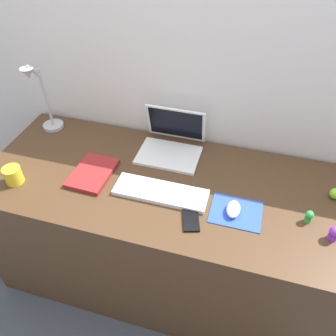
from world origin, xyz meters
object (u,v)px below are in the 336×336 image
(cell_phone, at_px, (191,219))
(coffee_mug, at_px, (13,175))
(mouse, at_px, (233,209))
(notebook_pad, at_px, (93,173))
(toy_figurine_lime, at_px, (335,194))
(desk_lamp, at_px, (42,101))
(laptop, at_px, (172,141))
(toy_figurine_green, at_px, (309,216))
(toy_figurine_purple, at_px, (334,233))
(keyboard, at_px, (161,192))

(cell_phone, xyz_separation_m, coffee_mug, (-0.82, -0.01, 0.03))
(mouse, xyz_separation_m, notebook_pad, (-0.66, 0.05, -0.01))
(notebook_pad, bearing_deg, toy_figurine_lime, 10.02)
(desk_lamp, xyz_separation_m, notebook_pad, (0.38, -0.26, -0.17))
(laptop, xyz_separation_m, cell_phone, (0.20, -0.42, -0.05))
(cell_phone, height_order, notebook_pad, notebook_pad)
(toy_figurine_lime, bearing_deg, mouse, -153.13)
(laptop, distance_m, cell_phone, 0.46)
(cell_phone, distance_m, desk_lamp, 0.98)
(laptop, xyz_separation_m, toy_figurine_green, (0.65, -0.30, -0.02))
(toy_figurine_green, bearing_deg, notebook_pad, 179.23)
(mouse, relative_size, notebook_pad, 0.40)
(coffee_mug, relative_size, toy_figurine_green, 1.40)
(laptop, relative_size, notebook_pad, 1.25)
(mouse, distance_m, toy_figurine_purple, 0.38)
(toy_figurine_purple, distance_m, toy_figurine_lime, 0.23)
(toy_figurine_purple, bearing_deg, mouse, 176.06)
(notebook_pad, bearing_deg, keyboard, -3.64)
(cell_phone, height_order, toy_figurine_purple, toy_figurine_purple)
(laptop, xyz_separation_m, mouse, (0.36, -0.33, -0.03))
(notebook_pad, distance_m, toy_figurine_green, 0.95)
(mouse, relative_size, desk_lamp, 0.25)
(mouse, distance_m, notebook_pad, 0.66)
(cell_phone, bearing_deg, toy_figurine_green, -2.05)
(cell_phone, relative_size, toy_figurine_green, 2.24)
(desk_lamp, relative_size, toy_figurine_lime, 7.78)
(notebook_pad, xyz_separation_m, toy_figurine_green, (0.95, -0.01, 0.02))
(coffee_mug, bearing_deg, toy_figurine_lime, 12.10)
(coffee_mug, xyz_separation_m, toy_figurine_lime, (1.38, 0.30, -0.01))
(toy_figurine_lime, bearing_deg, laptop, 170.51)
(mouse, bearing_deg, toy_figurine_purple, -3.94)
(desk_lamp, bearing_deg, notebook_pad, -34.57)
(notebook_pad, distance_m, toy_figurine_lime, 1.07)
(coffee_mug, distance_m, toy_figurine_lime, 1.41)
(toy_figurine_green, bearing_deg, cell_phone, -164.84)
(notebook_pad, relative_size, toy_figurine_lime, 4.78)
(cell_phone, height_order, desk_lamp, desk_lamp)
(laptop, xyz_separation_m, desk_lamp, (-0.68, -0.02, 0.13))
(mouse, bearing_deg, desk_lamp, 163.34)
(laptop, distance_m, coffee_mug, 0.75)
(coffee_mug, height_order, toy_figurine_purple, coffee_mug)
(laptop, distance_m, toy_figurine_purple, 0.82)
(mouse, relative_size, coffee_mug, 1.20)
(mouse, bearing_deg, notebook_pad, 175.64)
(cell_phone, height_order, toy_figurine_lime, toy_figurine_lime)
(toy_figurine_green, bearing_deg, toy_figurine_purple, -35.70)
(cell_phone, relative_size, toy_figurine_lime, 2.55)
(laptop, distance_m, mouse, 0.49)
(mouse, relative_size, toy_figurine_lime, 1.91)
(toy_figurine_green, bearing_deg, laptop, 155.56)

